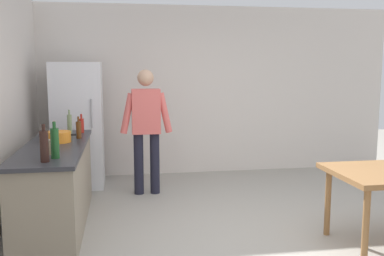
# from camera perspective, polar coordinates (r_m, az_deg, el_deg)

# --- Properties ---
(ground_plane) EXTENTS (14.00, 14.00, 0.00)m
(ground_plane) POSITION_cam_1_polar(r_m,az_deg,el_deg) (4.51, 8.19, -14.61)
(ground_plane) COLOR #9E998E
(wall_back) EXTENTS (6.40, 0.12, 2.70)m
(wall_back) POSITION_cam_1_polar(r_m,az_deg,el_deg) (7.09, 1.04, 4.96)
(wall_back) COLOR silver
(wall_back) RESTS_ON ground_plane
(kitchen_counter) EXTENTS (0.64, 2.20, 0.90)m
(kitchen_counter) POSITION_cam_1_polar(r_m,az_deg,el_deg) (4.98, -17.48, -7.21)
(kitchen_counter) COLOR gray
(kitchen_counter) RESTS_ON ground_plane
(refrigerator) EXTENTS (0.70, 0.67, 1.80)m
(refrigerator) POSITION_cam_1_polar(r_m,az_deg,el_deg) (6.44, -14.82, 0.37)
(refrigerator) COLOR white
(refrigerator) RESTS_ON ground_plane
(person) EXTENTS (0.70, 0.22, 1.70)m
(person) POSITION_cam_1_polar(r_m,az_deg,el_deg) (5.86, -6.07, 0.63)
(person) COLOR #1E1E2D
(person) RESTS_ON ground_plane
(cooking_pot) EXTENTS (0.40, 0.28, 0.12)m
(cooking_pot) POSITION_cam_1_polar(r_m,az_deg,el_deg) (5.03, -17.27, -1.13)
(cooking_pot) COLOR orange
(cooking_pot) RESTS_ON kitchen_counter
(utensil_jar) EXTENTS (0.11, 0.11, 0.32)m
(utensil_jar) POSITION_cam_1_polar(r_m,az_deg,el_deg) (4.35, -17.84, -2.27)
(utensil_jar) COLOR tan
(utensil_jar) RESTS_ON kitchen_counter
(bottle_sauce_red) EXTENTS (0.06, 0.06, 0.24)m
(bottle_sauce_red) POSITION_cam_1_polar(r_m,az_deg,el_deg) (5.67, -14.39, 0.35)
(bottle_sauce_red) COLOR #B22319
(bottle_sauce_red) RESTS_ON kitchen_counter
(bottle_wine_green) EXTENTS (0.08, 0.08, 0.34)m
(bottle_wine_green) POSITION_cam_1_polar(r_m,az_deg,el_deg) (4.13, -17.66, -1.86)
(bottle_wine_green) COLOR #1E5123
(bottle_wine_green) RESTS_ON kitchen_counter
(bottle_beer_brown) EXTENTS (0.06, 0.06, 0.26)m
(bottle_beer_brown) POSITION_cam_1_polar(r_m,az_deg,el_deg) (5.22, -14.74, -0.20)
(bottle_beer_brown) COLOR #5B3314
(bottle_beer_brown) RESTS_ON kitchen_counter
(bottle_wine_dark) EXTENTS (0.08, 0.08, 0.34)m
(bottle_wine_dark) POSITION_cam_1_polar(r_m,az_deg,el_deg) (4.00, -18.93, -2.23)
(bottle_wine_dark) COLOR black
(bottle_wine_dark) RESTS_ON kitchen_counter
(bottle_vinegar_tall) EXTENTS (0.06, 0.06, 0.32)m
(bottle_vinegar_tall) POSITION_cam_1_polar(r_m,az_deg,el_deg) (5.43, -15.86, 0.39)
(bottle_vinegar_tall) COLOR gray
(bottle_vinegar_tall) RESTS_ON kitchen_counter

